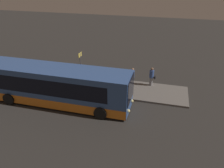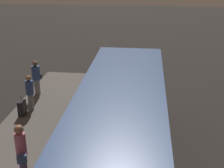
{
  "view_description": "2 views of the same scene",
  "coord_description": "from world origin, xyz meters",
  "px_view_note": "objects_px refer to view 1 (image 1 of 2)",
  "views": [
    {
      "loc": [
        7.94,
        -13.41,
        9.23
      ],
      "look_at": [
        4.21,
        0.49,
        1.89
      ],
      "focal_mm": 35.0,
      "sensor_mm": 36.0,
      "label": 1
    },
    {
      "loc": [
        -6.86,
        -0.78,
        6.37
      ],
      "look_at": [
        4.21,
        0.49,
        1.89
      ],
      "focal_mm": 50.0,
      "sensor_mm": 36.0,
      "label": 2
    }
  ],
  "objects_px": {
    "passenger_waiting": "(78,75)",
    "suitcase": "(126,80)",
    "bus_lead": "(56,86)",
    "passenger_boarding": "(152,76)",
    "sign_post": "(80,62)",
    "passenger_with_bags": "(133,76)"
  },
  "relations": [
    {
      "from": "bus_lead",
      "to": "passenger_waiting",
      "type": "height_order",
      "value": "bus_lead"
    },
    {
      "from": "passenger_boarding",
      "to": "passenger_with_bags",
      "type": "height_order",
      "value": "passenger_boarding"
    },
    {
      "from": "suitcase",
      "to": "passenger_boarding",
      "type": "bearing_deg",
      "value": 2.6
    },
    {
      "from": "passenger_boarding",
      "to": "sign_post",
      "type": "xyz_separation_m",
      "value": [
        -6.76,
        0.04,
        0.65
      ]
    },
    {
      "from": "bus_lead",
      "to": "passenger_waiting",
      "type": "bearing_deg",
      "value": 77.55
    },
    {
      "from": "passenger_with_bags",
      "to": "suitcase",
      "type": "distance_m",
      "value": 0.82
    },
    {
      "from": "bus_lead",
      "to": "passenger_waiting",
      "type": "xyz_separation_m",
      "value": [
        0.63,
        2.85,
        -0.27
      ]
    },
    {
      "from": "passenger_boarding",
      "to": "sign_post",
      "type": "relative_size",
      "value": 0.68
    },
    {
      "from": "bus_lead",
      "to": "sign_post",
      "type": "bearing_deg",
      "value": 88.32
    },
    {
      "from": "passenger_with_bags",
      "to": "sign_post",
      "type": "height_order",
      "value": "sign_post"
    },
    {
      "from": "passenger_waiting",
      "to": "passenger_boarding",
      "type": "bearing_deg",
      "value": -96.38
    },
    {
      "from": "passenger_boarding",
      "to": "passenger_waiting",
      "type": "xyz_separation_m",
      "value": [
        -6.27,
        -1.74,
        0.11
      ]
    },
    {
      "from": "passenger_waiting",
      "to": "suitcase",
      "type": "bearing_deg",
      "value": -89.69
    },
    {
      "from": "passenger_waiting",
      "to": "passenger_with_bags",
      "type": "bearing_deg",
      "value": -94.3
    },
    {
      "from": "passenger_boarding",
      "to": "passenger_with_bags",
      "type": "bearing_deg",
      "value": -76.34
    },
    {
      "from": "passenger_waiting",
      "to": "suitcase",
      "type": "distance_m",
      "value": 4.39
    },
    {
      "from": "passenger_waiting",
      "to": "suitcase",
      "type": "height_order",
      "value": "passenger_waiting"
    },
    {
      "from": "bus_lead",
      "to": "sign_post",
      "type": "distance_m",
      "value": 4.64
    },
    {
      "from": "passenger_waiting",
      "to": "bus_lead",
      "type": "bearing_deg",
      "value": 145.63
    },
    {
      "from": "passenger_boarding",
      "to": "passenger_waiting",
      "type": "distance_m",
      "value": 6.51
    },
    {
      "from": "bus_lead",
      "to": "passenger_with_bags",
      "type": "relative_size",
      "value": 7.33
    },
    {
      "from": "bus_lead",
      "to": "passenger_with_bags",
      "type": "bearing_deg",
      "value": 39.48
    }
  ]
}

